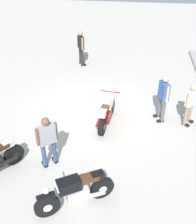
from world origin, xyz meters
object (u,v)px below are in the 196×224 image
object	(u,v)px
person_in_gray_shirt	(47,139)
person_in_black_shirt	(81,46)
motorcycle_black_cruiser	(76,191)
person_in_white_shirt	(190,102)
person_in_blue_shirt	(163,95)
motorcycle_cream_vintage	(107,112)

from	to	relation	value
person_in_gray_shirt	person_in_black_shirt	bearing A→B (deg)	-36.63
motorcycle_black_cruiser	person_in_white_shirt	world-z (taller)	person_in_white_shirt
person_in_white_shirt	person_in_gray_shirt	size ratio (longest dim) A/B	0.94
person_in_black_shirt	person_in_blue_shirt	distance (m)	5.92
person_in_blue_shirt	person_in_gray_shirt	xyz separation A→B (m)	(2.88, -3.38, -0.07)
motorcycle_cream_vintage	person_in_black_shirt	world-z (taller)	person_in_black_shirt
motorcycle_black_cruiser	person_in_gray_shirt	distance (m)	1.78
motorcycle_cream_vintage	person_in_white_shirt	world-z (taller)	person_in_white_shirt
person_in_blue_shirt	person_in_black_shirt	bearing A→B (deg)	-69.37
motorcycle_black_cruiser	person_in_gray_shirt	bearing A→B (deg)	-82.60
motorcycle_cream_vintage	person_in_gray_shirt	distance (m)	2.79
person_in_gray_shirt	motorcycle_cream_vintage	bearing A→B (deg)	-71.46
person_in_white_shirt	person_in_black_shirt	xyz separation A→B (m)	(-4.66, -4.76, 0.13)
motorcycle_cream_vintage	motorcycle_black_cruiser	world-z (taller)	motorcycle_black_cruiser
motorcycle_black_cruiser	person_in_white_shirt	distance (m)	5.24
person_in_blue_shirt	person_in_gray_shirt	world-z (taller)	person_in_blue_shirt
person_in_black_shirt	person_in_gray_shirt	bearing A→B (deg)	-113.61
person_in_blue_shirt	person_in_gray_shirt	bearing A→B (deg)	20.83
motorcycle_black_cruiser	person_in_black_shirt	xyz separation A→B (m)	(-8.75, -1.51, 0.50)
person_in_white_shirt	person_in_blue_shirt	bearing A→B (deg)	-155.04
motorcycle_black_cruiser	motorcycle_cream_vintage	bearing A→B (deg)	-126.51
motorcycle_cream_vintage	person_in_blue_shirt	bearing A→B (deg)	-67.23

